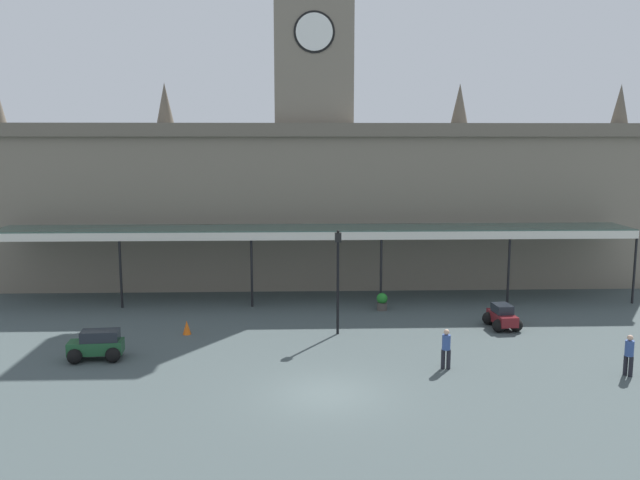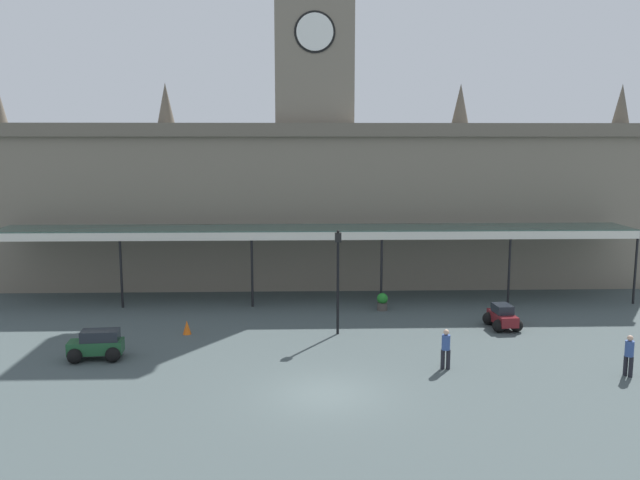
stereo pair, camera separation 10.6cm
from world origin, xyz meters
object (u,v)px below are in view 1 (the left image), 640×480
at_px(traffic_cone, 187,327).
at_px(planter_near_kerb, 382,301).
at_px(car_green_estate, 97,347).
at_px(pedestrian_beside_cars, 629,354).
at_px(victorian_lamppost, 338,270).
at_px(pedestrian_crossing_forecourt, 446,347).
at_px(car_maroon_sedan, 502,318).

bearing_deg(traffic_cone, planter_near_kerb, 22.80).
bearing_deg(car_green_estate, pedestrian_beside_cars, -7.12).
bearing_deg(planter_near_kerb, victorian_lamppost, -121.77).
distance_m(car_green_estate, pedestrian_beside_cars, 21.77).
height_order(pedestrian_crossing_forecourt, traffic_cone, pedestrian_crossing_forecourt).
height_order(pedestrian_beside_cars, victorian_lamppost, victorian_lamppost).
bearing_deg(pedestrian_beside_cars, car_maroon_sedan, 113.22).
bearing_deg(planter_near_kerb, pedestrian_crossing_forecourt, -81.49).
bearing_deg(pedestrian_beside_cars, pedestrian_crossing_forecourt, 171.71).
xyz_separation_m(car_maroon_sedan, pedestrian_beside_cars, (2.92, -6.80, 0.41)).
distance_m(car_maroon_sedan, car_green_estate, 19.13).
height_order(car_green_estate, victorian_lamppost, victorian_lamppost).
relative_size(car_green_estate, pedestrian_beside_cars, 1.39).
bearing_deg(car_green_estate, planter_near_kerb, 30.41).
bearing_deg(car_maroon_sedan, pedestrian_crossing_forecourt, -125.53).
bearing_deg(car_maroon_sedan, pedestrian_beside_cars, -66.78).
bearing_deg(victorian_lamppost, planter_near_kerb, 58.23).
bearing_deg(victorian_lamppost, car_maroon_sedan, 5.14).
distance_m(car_maroon_sedan, pedestrian_beside_cars, 7.41).
bearing_deg(car_maroon_sedan, victorian_lamppost, -174.86).
height_order(pedestrian_crossing_forecourt, planter_near_kerb, pedestrian_crossing_forecourt).
relative_size(car_green_estate, traffic_cone, 3.45).
bearing_deg(pedestrian_crossing_forecourt, planter_near_kerb, 98.51).
relative_size(car_green_estate, planter_near_kerb, 2.42).
bearing_deg(pedestrian_beside_cars, planter_near_kerb, 129.03).
xyz_separation_m(car_green_estate, victorian_lamppost, (10.45, 3.36, 2.57)).
distance_m(victorian_lamppost, traffic_cone, 7.77).
height_order(victorian_lamppost, traffic_cone, victorian_lamppost).
relative_size(car_maroon_sedan, victorian_lamppost, 0.42).
bearing_deg(victorian_lamppost, traffic_cone, 178.60).
relative_size(pedestrian_crossing_forecourt, planter_near_kerb, 1.74).
bearing_deg(planter_near_kerb, traffic_cone, -157.20).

